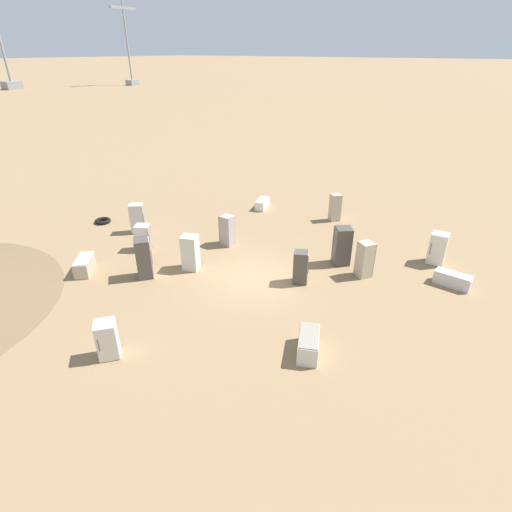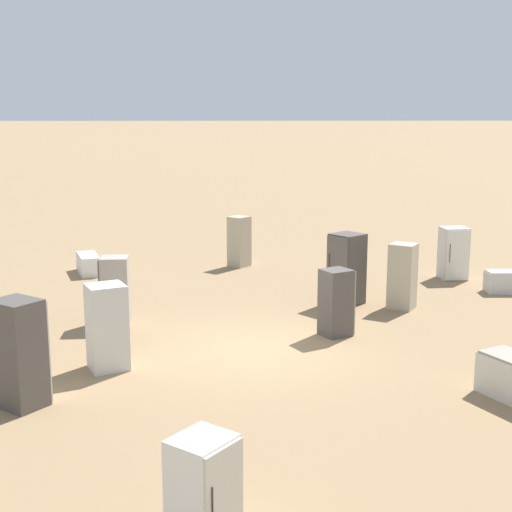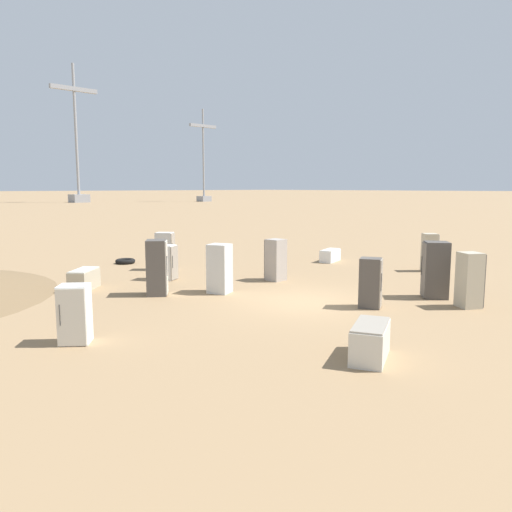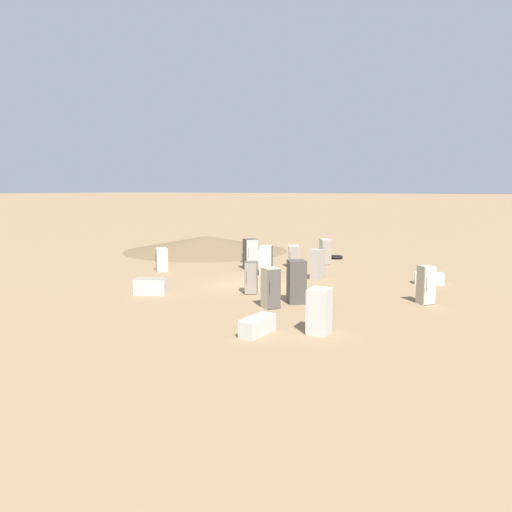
{
  "view_description": "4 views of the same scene",
  "coord_description": "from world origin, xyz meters",
  "px_view_note": "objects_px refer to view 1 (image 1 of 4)",
  "views": [
    {
      "loc": [
        13.09,
        9.35,
        9.52
      ],
      "look_at": [
        -0.63,
        -0.47,
        0.73
      ],
      "focal_mm": 28.0,
      "sensor_mm": 36.0,
      "label": 1
    },
    {
      "loc": [
        14.87,
        -0.82,
        5.04
      ],
      "look_at": [
        -0.73,
        -0.0,
        1.91
      ],
      "focal_mm": 50.0,
      "sensor_mm": 36.0,
      "label": 2
    },
    {
      "loc": [
        12.22,
        10.33,
        3.71
      ],
      "look_at": [
        1.47,
        -0.86,
        1.57
      ],
      "focal_mm": 35.0,
      "sensor_mm": 36.0,
      "label": 3
    },
    {
      "loc": [
        -13.04,
        22.05,
        5.01
      ],
      "look_at": [
        0.35,
        -0.63,
        1.45
      ],
      "focal_mm": 35.0,
      "sensor_mm": 36.0,
      "label": 4
    }
  ],
  "objects_px": {
    "discarded_fridge_4": "(144,258)",
    "discarded_fridge_9": "(301,267)",
    "discarded_fridge_7": "(144,237)",
    "scrap_tire": "(103,221)",
    "discarded_fridge_0": "(227,230)",
    "discarded_fridge_3": "(137,218)",
    "discarded_fridge_10": "(335,207)",
    "power_pylon_1": "(1,45)",
    "discarded_fridge_12": "(191,253)",
    "discarded_fridge_11": "(84,265)",
    "discarded_fridge_6": "(452,280)",
    "discarded_fridge_8": "(308,344)",
    "discarded_fridge_5": "(437,249)",
    "discarded_fridge_1": "(107,340)",
    "discarded_fridge_2": "(365,259)",
    "discarded_fridge_13": "(342,246)",
    "discarded_fridge_14": "(262,204)",
    "power_pylon_0": "(129,57)"
  },
  "relations": [
    {
      "from": "discarded_fridge_6",
      "to": "discarded_fridge_8",
      "type": "distance_m",
      "value": 8.31
    },
    {
      "from": "discarded_fridge_7",
      "to": "scrap_tire",
      "type": "height_order",
      "value": "discarded_fridge_7"
    },
    {
      "from": "discarded_fridge_8",
      "to": "discarded_fridge_6",
      "type": "bearing_deg",
      "value": -137.13
    },
    {
      "from": "discarded_fridge_6",
      "to": "discarded_fridge_8",
      "type": "height_order",
      "value": "discarded_fridge_8"
    },
    {
      "from": "discarded_fridge_1",
      "to": "discarded_fridge_2",
      "type": "distance_m",
      "value": 11.54
    },
    {
      "from": "discarded_fridge_11",
      "to": "discarded_fridge_4",
      "type": "bearing_deg",
      "value": -14.09
    },
    {
      "from": "discarded_fridge_5",
      "to": "scrap_tire",
      "type": "relative_size",
      "value": 1.68
    },
    {
      "from": "power_pylon_0",
      "to": "discarded_fridge_8",
      "type": "bearing_deg",
      "value": 53.75
    },
    {
      "from": "power_pylon_1",
      "to": "discarded_fridge_12",
      "type": "distance_m",
      "value": 114.11
    },
    {
      "from": "discarded_fridge_10",
      "to": "scrap_tire",
      "type": "distance_m",
      "value": 14.34
    },
    {
      "from": "discarded_fridge_6",
      "to": "discarded_fridge_12",
      "type": "height_order",
      "value": "discarded_fridge_12"
    },
    {
      "from": "discarded_fridge_5",
      "to": "discarded_fridge_11",
      "type": "distance_m",
      "value": 17.12
    },
    {
      "from": "discarded_fridge_1",
      "to": "discarded_fridge_6",
      "type": "xyz_separation_m",
      "value": [
        -11.87,
        8.6,
        -0.4
      ]
    },
    {
      "from": "discarded_fridge_8",
      "to": "discarded_fridge_14",
      "type": "distance_m",
      "value": 14.46
    },
    {
      "from": "discarded_fridge_4",
      "to": "discarded_fridge_9",
      "type": "bearing_deg",
      "value": 68.9
    },
    {
      "from": "power_pylon_1",
      "to": "discarded_fridge_7",
      "type": "height_order",
      "value": "power_pylon_1"
    },
    {
      "from": "discarded_fridge_5",
      "to": "discarded_fridge_11",
      "type": "height_order",
      "value": "discarded_fridge_5"
    },
    {
      "from": "scrap_tire",
      "to": "discarded_fridge_4",
      "type": "bearing_deg",
      "value": 68.78
    },
    {
      "from": "discarded_fridge_9",
      "to": "discarded_fridge_11",
      "type": "xyz_separation_m",
      "value": [
        5.17,
        -8.83,
        -0.41
      ]
    },
    {
      "from": "discarded_fridge_0",
      "to": "discarded_fridge_11",
      "type": "xyz_separation_m",
      "value": [
        6.34,
        -3.61,
        -0.46
      ]
    },
    {
      "from": "discarded_fridge_8",
      "to": "scrap_tire",
      "type": "height_order",
      "value": "discarded_fridge_8"
    },
    {
      "from": "discarded_fridge_0",
      "to": "discarded_fridge_4",
      "type": "distance_m",
      "value": 5.02
    },
    {
      "from": "discarded_fridge_6",
      "to": "discarded_fridge_14",
      "type": "bearing_deg",
      "value": -101.53
    },
    {
      "from": "discarded_fridge_0",
      "to": "discarded_fridge_5",
      "type": "xyz_separation_m",
      "value": [
        -4.33,
        9.76,
        -0.03
      ]
    },
    {
      "from": "discarded_fridge_4",
      "to": "discarded_fridge_8",
      "type": "distance_m",
      "value": 8.81
    },
    {
      "from": "discarded_fridge_7",
      "to": "discarded_fridge_8",
      "type": "relative_size",
      "value": 0.85
    },
    {
      "from": "power_pylon_0",
      "to": "power_pylon_1",
      "type": "xyz_separation_m",
      "value": [
        27.12,
        -14.82,
        2.89
      ]
    },
    {
      "from": "discarded_fridge_1",
      "to": "discarded_fridge_7",
      "type": "bearing_deg",
      "value": -99.44
    },
    {
      "from": "discarded_fridge_5",
      "to": "discarded_fridge_7",
      "type": "distance_m",
      "value": 14.9
    },
    {
      "from": "power_pylon_1",
      "to": "discarded_fridge_7",
      "type": "distance_m",
      "value": 110.92
    },
    {
      "from": "discarded_fridge_8",
      "to": "discarded_fridge_14",
      "type": "bearing_deg",
      "value": -74.23
    },
    {
      "from": "discarded_fridge_9",
      "to": "discarded_fridge_8",
      "type": "bearing_deg",
      "value": 6.44
    },
    {
      "from": "discarded_fridge_0",
      "to": "discarded_fridge_3",
      "type": "height_order",
      "value": "discarded_fridge_3"
    },
    {
      "from": "discarded_fridge_6",
      "to": "discarded_fridge_7",
      "type": "height_order",
      "value": "discarded_fridge_7"
    },
    {
      "from": "discarded_fridge_10",
      "to": "discarded_fridge_13",
      "type": "height_order",
      "value": "discarded_fridge_13"
    },
    {
      "from": "discarded_fridge_8",
      "to": "discarded_fridge_12",
      "type": "bearing_deg",
      "value": -40.6
    },
    {
      "from": "discarded_fridge_1",
      "to": "discarded_fridge_14",
      "type": "relative_size",
      "value": 0.89
    },
    {
      "from": "power_pylon_0",
      "to": "scrap_tire",
      "type": "xyz_separation_m",
      "value": [
        68.87,
        82.08,
        -7.21
      ]
    },
    {
      "from": "discarded_fridge_11",
      "to": "discarded_fridge_13",
      "type": "distance_m",
      "value": 12.43
    },
    {
      "from": "discarded_fridge_4",
      "to": "discarded_fridge_9",
      "type": "height_order",
      "value": "discarded_fridge_4"
    },
    {
      "from": "discarded_fridge_11",
      "to": "discarded_fridge_12",
      "type": "bearing_deg",
      "value": -2.38
    },
    {
      "from": "discarded_fridge_9",
      "to": "discarded_fridge_14",
      "type": "height_order",
      "value": "discarded_fridge_9"
    },
    {
      "from": "discarded_fridge_2",
      "to": "discarded_fridge_5",
      "type": "bearing_deg",
      "value": 85.91
    },
    {
      "from": "discarded_fridge_13",
      "to": "discarded_fridge_6",
      "type": "bearing_deg",
      "value": -118.16
    },
    {
      "from": "discarded_fridge_13",
      "to": "discarded_fridge_3",
      "type": "bearing_deg",
      "value": 67.7
    },
    {
      "from": "discarded_fridge_3",
      "to": "discarded_fridge_7",
      "type": "height_order",
      "value": "discarded_fridge_3"
    },
    {
      "from": "discarded_fridge_12",
      "to": "discarded_fridge_3",
      "type": "bearing_deg",
      "value": 142.11
    },
    {
      "from": "discarded_fridge_14",
      "to": "discarded_fridge_1",
      "type": "bearing_deg",
      "value": 87.37
    },
    {
      "from": "power_pylon_0",
      "to": "power_pylon_1",
      "type": "bearing_deg",
      "value": -28.65
    },
    {
      "from": "discarded_fridge_4",
      "to": "discarded_fridge_9",
      "type": "relative_size",
      "value": 1.24
    }
  ]
}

